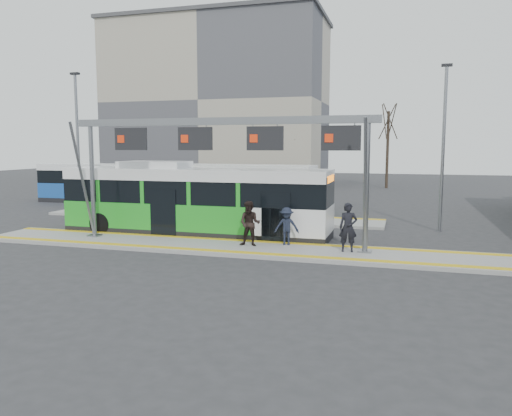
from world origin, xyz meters
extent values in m
plane|color=#2D2D30|center=(0.00, 0.00, 0.00)|extent=(120.00, 120.00, 0.00)
cube|color=gray|center=(0.00, 0.00, 0.07)|extent=(22.00, 3.00, 0.15)
cube|color=gray|center=(-4.00, 8.00, 0.07)|extent=(20.00, 3.00, 0.15)
cube|color=gold|center=(0.00, 1.15, 0.16)|extent=(22.00, 0.35, 0.02)
cube|color=gold|center=(0.00, -1.15, 0.16)|extent=(22.00, 0.35, 0.02)
cube|color=gold|center=(-4.00, 9.15, 0.16)|extent=(20.00, 0.35, 0.02)
cylinder|color=slate|center=(-6.50, 0.30, 2.67)|extent=(0.20, 0.20, 5.05)
cube|color=slate|center=(-6.50, 0.30, 0.18)|extent=(0.50, 0.50, 0.06)
cylinder|color=slate|center=(-6.50, -0.40, 2.67)|extent=(0.12, 1.46, 4.90)
cylinder|color=slate|center=(5.50, 0.30, 2.67)|extent=(0.20, 0.20, 5.05)
cube|color=slate|center=(5.50, 0.30, 0.18)|extent=(0.50, 0.50, 0.06)
cylinder|color=slate|center=(5.50, -0.40, 2.67)|extent=(0.12, 1.46, 4.90)
cube|color=slate|center=(-0.50, 0.30, 5.20)|extent=(13.00, 0.25, 0.30)
cube|color=black|center=(-4.50, 0.30, 4.50)|extent=(1.50, 0.12, 0.95)
cube|color=red|center=(-4.95, 0.23, 4.50)|extent=(0.32, 0.02, 0.32)
cube|color=black|center=(-1.50, 0.30, 4.50)|extent=(1.50, 0.12, 0.95)
cube|color=red|center=(-1.95, 0.23, 4.50)|extent=(0.32, 0.02, 0.32)
cube|color=black|center=(1.50, 0.30, 4.50)|extent=(1.50, 0.12, 0.95)
cube|color=red|center=(1.05, 0.23, 4.50)|extent=(0.32, 0.02, 0.32)
cube|color=black|center=(4.50, 0.30, 4.50)|extent=(1.50, 0.12, 0.95)
cube|color=red|center=(4.05, 0.23, 4.50)|extent=(0.32, 0.02, 0.32)
cube|color=#A39A87|center=(-14.00, 36.00, 9.00)|extent=(24.00, 12.00, 18.00)
cube|color=#3F3F42|center=(-14.00, 36.00, 18.20)|extent=(24.50, 12.50, 0.40)
cube|color=black|center=(-2.51, 2.63, 0.18)|extent=(12.64, 2.70, 0.37)
cube|color=green|center=(-2.51, 2.63, 0.97)|extent=(12.64, 2.70, 1.21)
cube|color=black|center=(-2.51, 2.63, 2.11)|extent=(12.64, 2.61, 1.05)
cube|color=white|center=(-2.51, 2.63, 2.90)|extent=(12.64, 2.70, 0.53)
cube|color=orange|center=(3.80, 2.63, 2.79)|extent=(0.05, 1.88, 0.29)
cube|color=white|center=(-4.61, 2.63, 3.32)|extent=(3.16, 1.88, 0.32)
cylinder|color=black|center=(-6.93, 1.44, 0.53)|extent=(1.05, 0.32, 1.05)
cylinder|color=black|center=(-6.93, 3.83, 0.53)|extent=(1.05, 0.32, 1.05)
cylinder|color=black|center=(1.28, 1.44, 0.53)|extent=(1.05, 0.32, 1.05)
cylinder|color=black|center=(1.28, 3.82, 0.53)|extent=(1.05, 0.32, 1.05)
cube|color=black|center=(-4.49, 11.85, 0.17)|extent=(12.08, 3.05, 0.35)
cube|color=green|center=(-4.49, 11.85, 0.92)|extent=(12.08, 3.05, 1.15)
cube|color=black|center=(-4.49, 11.85, 2.00)|extent=(12.07, 2.97, 1.00)
cube|color=white|center=(-4.49, 11.85, 2.75)|extent=(12.08, 3.05, 0.50)
cylinder|color=black|center=(-8.73, 10.91, 0.50)|extent=(1.01, 0.34, 1.00)
cylinder|color=black|center=(-8.63, 13.15, 0.50)|extent=(1.01, 0.34, 1.00)
cylinder|color=black|center=(-0.95, 10.58, 0.50)|extent=(1.01, 0.34, 1.00)
cylinder|color=black|center=(-0.85, 12.82, 0.50)|extent=(1.01, 0.34, 1.00)
cube|color=black|center=(-14.11, 13.63, 0.17)|extent=(11.08, 2.73, 0.34)
cube|color=#1A4C9F|center=(-14.11, 13.63, 0.89)|extent=(11.08, 2.73, 1.10)
cube|color=black|center=(-14.11, 13.63, 1.92)|extent=(11.08, 2.66, 0.96)
cube|color=white|center=(-14.11, 13.63, 2.64)|extent=(11.08, 2.73, 0.48)
cylinder|color=black|center=(-17.94, 12.46, 0.48)|extent=(0.97, 0.31, 0.96)
cylinder|color=black|center=(-18.00, 14.60, 0.48)|extent=(0.97, 0.31, 0.96)
cylinder|color=black|center=(-10.78, 12.65, 0.48)|extent=(0.97, 0.31, 0.96)
cylinder|color=black|center=(-10.84, 14.79, 0.48)|extent=(0.97, 0.31, 0.96)
imported|color=black|center=(4.86, 0.18, 1.09)|extent=(0.74, 0.53, 1.89)
imported|color=black|center=(0.91, 0.16, 1.07)|extent=(0.91, 0.72, 1.84)
imported|color=#1A1F2F|center=(2.30, 0.80, 0.93)|extent=(1.10, 0.77, 1.55)
cylinder|color=#382B21|center=(-3.51, 30.90, 3.75)|extent=(0.28, 0.28, 7.50)
cylinder|color=#382B21|center=(5.22, 32.68, 3.81)|extent=(0.28, 0.28, 7.62)
cylinder|color=#382B21|center=(-23.75, 32.22, 3.52)|extent=(0.28, 0.28, 7.05)
cylinder|color=slate|center=(-10.88, 5.40, 4.10)|extent=(0.16, 0.16, 8.19)
cube|color=black|center=(-10.88, 5.40, 8.19)|extent=(0.50, 0.25, 0.12)
cylinder|color=slate|center=(8.63, 6.99, 4.01)|extent=(0.16, 0.16, 8.02)
cube|color=black|center=(8.63, 6.99, 8.02)|extent=(0.50, 0.25, 0.12)
camera|label=1|loc=(6.82, -18.95, 4.20)|focal=35.00mm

